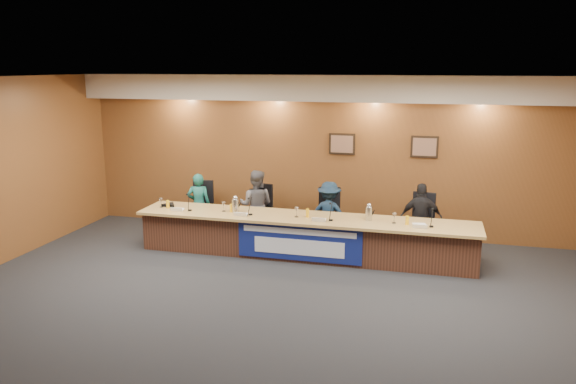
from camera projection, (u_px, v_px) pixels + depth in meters
name	position (u px, v px, depth m)	size (l,w,h in m)	color
floor	(266.00, 310.00, 7.92)	(10.00, 10.00, 0.00)	black
ceiling	(264.00, 80.00, 7.22)	(10.00, 8.00, 0.04)	silver
wall_back	(322.00, 155.00, 11.35)	(10.00, 0.04, 3.20)	brown
soffit	(321.00, 88.00, 10.81)	(10.00, 0.50, 0.50)	beige
dais_body	(304.00, 237.00, 10.11)	(6.00, 0.80, 0.70)	#462619
dais_top	(304.00, 218.00, 9.98)	(6.10, 0.95, 0.05)	#AB8448
banner	(299.00, 243.00, 9.71)	(2.20, 0.02, 0.65)	navy
banner_text_upper	(299.00, 232.00, 9.66)	(2.00, 0.01, 0.10)	silver
banner_text_lower	(299.00, 247.00, 9.72)	(1.60, 0.01, 0.28)	silver
wall_photo_left	(342.00, 144.00, 11.16)	(0.52, 0.04, 0.42)	black
wall_photo_right	(425.00, 147.00, 10.77)	(0.52, 0.04, 0.42)	black
panelist_a	(199.00, 205.00, 11.31)	(0.46, 0.31, 1.27)	#185C51
panelist_b	(256.00, 205.00, 10.99)	(0.68, 0.53, 1.40)	#535157
panelist_c	(329.00, 214.00, 10.65)	(0.80, 0.46, 1.24)	#112439
panelist_d	(421.00, 218.00, 10.23)	(0.76, 0.32, 1.31)	black
office_chair_a	(201.00, 211.00, 11.44)	(0.48, 0.48, 0.08)	black
office_chair_b	(258.00, 215.00, 11.14)	(0.48, 0.48, 0.08)	black
office_chair_c	(330.00, 220.00, 10.78)	(0.48, 0.48, 0.08)	black
office_chair_d	(421.00, 226.00, 10.36)	(0.48, 0.48, 0.08)	black
nameplate_a	(176.00, 209.00, 10.32)	(0.24, 0.06, 0.09)	white
microphone_a	(190.00, 210.00, 10.38)	(0.07, 0.07, 0.02)	black
juice_glass_a	(168.00, 204.00, 10.56)	(0.06, 0.06, 0.15)	yellow
water_glass_a	(161.00, 203.00, 10.61)	(0.08, 0.08, 0.18)	silver
nameplate_b	(240.00, 214.00, 9.99)	(0.24, 0.06, 0.09)	white
microphone_b	(251.00, 214.00, 10.09)	(0.07, 0.07, 0.02)	black
juice_glass_b	(231.00, 208.00, 10.28)	(0.06, 0.06, 0.15)	yellow
water_glass_b	(224.00, 207.00, 10.32)	(0.08, 0.08, 0.18)	silver
nameplate_c	(318.00, 219.00, 9.64)	(0.24, 0.06, 0.09)	white
microphone_c	(331.00, 220.00, 9.72)	(0.07, 0.07, 0.02)	black
juice_glass_c	(308.00, 213.00, 9.93)	(0.06, 0.06, 0.15)	yellow
water_glass_c	(297.00, 212.00, 9.93)	(0.08, 0.08, 0.18)	silver
nameplate_d	(420.00, 226.00, 9.24)	(0.24, 0.06, 0.09)	white
microphone_d	(431.00, 226.00, 9.34)	(0.07, 0.07, 0.02)	black
juice_glass_d	(407.00, 220.00, 9.46)	(0.06, 0.06, 0.15)	yellow
water_glass_d	(394.00, 218.00, 9.54)	(0.08, 0.08, 0.18)	silver
carafe_left	(236.00, 206.00, 10.25)	(0.13, 0.13, 0.24)	silver
carafe_right	(369.00, 214.00, 9.71)	(0.12, 0.12, 0.25)	silver
speakerphone	(169.00, 205.00, 10.71)	(0.32, 0.32, 0.05)	black
paper_stack	(420.00, 225.00, 9.43)	(0.22, 0.30, 0.01)	white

